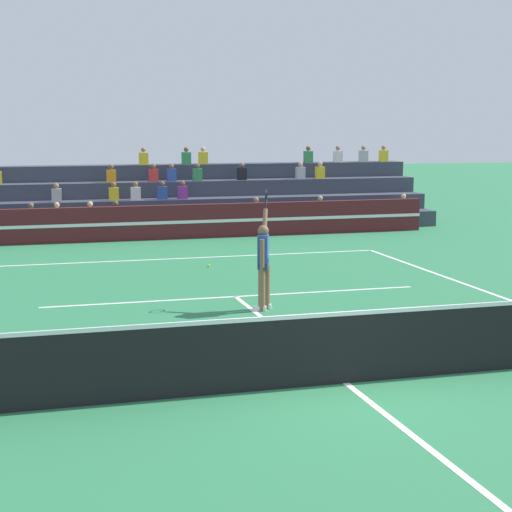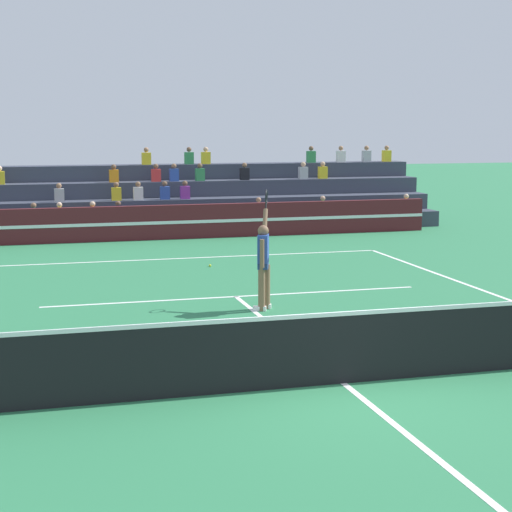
# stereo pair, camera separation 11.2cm
# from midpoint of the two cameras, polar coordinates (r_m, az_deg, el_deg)

# --- Properties ---
(ground_plane) EXTENTS (120.00, 120.00, 0.00)m
(ground_plane) POSITION_cam_midpoint_polar(r_m,az_deg,el_deg) (12.52, 6.11, -8.44)
(ground_plane) COLOR #2D7A4C
(court_lines) EXTENTS (11.10, 23.90, 0.01)m
(court_lines) POSITION_cam_midpoint_polar(r_m,az_deg,el_deg) (12.52, 6.11, -8.43)
(court_lines) COLOR white
(court_lines) RESTS_ON ground
(tennis_net) EXTENTS (12.00, 0.10, 1.10)m
(tennis_net) POSITION_cam_midpoint_polar(r_m,az_deg,el_deg) (12.37, 6.15, -6.04)
(tennis_net) COLOR black
(tennis_net) RESTS_ON ground
(sponsor_banner_wall) EXTENTS (18.00, 0.26, 1.10)m
(sponsor_banner_wall) POSITION_cam_midpoint_polar(r_m,az_deg,el_deg) (27.58, -6.01, 2.25)
(sponsor_banner_wall) COLOR #51191E
(sponsor_banner_wall) RESTS_ON ground
(bleacher_stand) EXTENTS (20.26, 3.80, 2.83)m
(bleacher_stand) POSITION_cam_midpoint_polar(r_m,az_deg,el_deg) (30.67, -7.00, 3.44)
(bleacher_stand) COLOR #383D4C
(bleacher_stand) RESTS_ON ground
(tennis_player) EXTENTS (0.57, 1.10, 2.42)m
(tennis_player) POSITION_cam_midpoint_polar(r_m,az_deg,el_deg) (17.04, 0.70, -0.34)
(tennis_player) COLOR brown
(tennis_player) RESTS_ON ground
(tennis_ball) EXTENTS (0.07, 0.07, 0.07)m
(tennis_ball) POSITION_cam_midpoint_polar(r_m,az_deg,el_deg) (22.27, -2.94, -0.64)
(tennis_ball) COLOR #C6DB33
(tennis_ball) RESTS_ON ground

